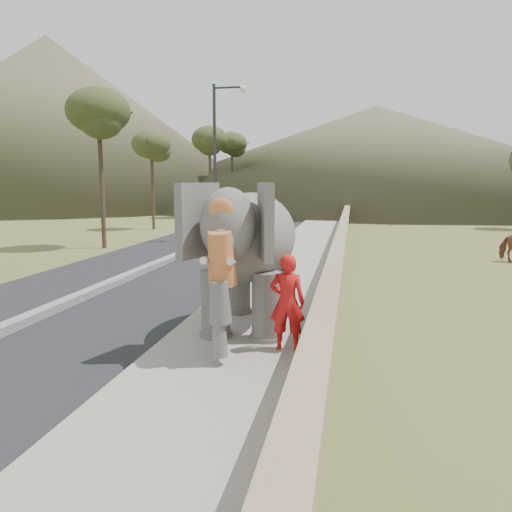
{
  "coord_description": "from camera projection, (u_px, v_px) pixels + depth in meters",
  "views": [
    {
      "loc": [
        2.05,
        -7.2,
        3.18
      ],
      "look_at": [
        0.2,
        2.37,
        1.7
      ],
      "focal_mm": 35.0,
      "sensor_mm": 36.0,
      "label": 1
    }
  ],
  "objects": [
    {
      "name": "ground",
      "position": [
        215.0,
        384.0,
        7.85
      ],
      "size": [
        160.0,
        160.0,
        0.0
      ],
      "primitive_type": "plane",
      "color": "olive",
      "rests_on": "ground"
    },
    {
      "name": "hill_far",
      "position": [
        374.0,
        154.0,
        73.81
      ],
      "size": [
        80.0,
        80.0,
        14.0
      ],
      "primitive_type": "cone",
      "color": "brown",
      "rests_on": "ground"
    },
    {
      "name": "parapet",
      "position": [
        339.0,
        258.0,
        17.16
      ],
      "size": [
        0.3,
        120.0,
        1.1
      ],
      "primitive_type": "cube",
      "color": "tan",
      "rests_on": "ground"
    },
    {
      "name": "signboard",
      "position": [
        223.0,
        211.0,
        25.56
      ],
      "size": [
        0.6,
        0.08,
        2.4
      ],
      "color": "#2D2D33",
      "rests_on": "ground"
    },
    {
      "name": "median",
      "position": [
        157.0,
        264.0,
        18.48
      ],
      "size": [
        0.35,
        120.0,
        0.22
      ],
      "primitive_type": "cube",
      "color": "black",
      "rests_on": "ground"
    },
    {
      "name": "motorcyclist",
      "position": [
        257.0,
        225.0,
        27.92
      ],
      "size": [
        1.41,
        1.84,
        1.86
      ],
      "color": "maroon",
      "rests_on": "ground"
    },
    {
      "name": "hill_left",
      "position": [
        51.0,
        121.0,
        66.72
      ],
      "size": [
        60.0,
        60.0,
        22.0
      ],
      "primitive_type": "cone",
      "color": "brown",
      "rests_on": "ground"
    },
    {
      "name": "walkway",
      "position": [
        292.0,
        270.0,
        17.54
      ],
      "size": [
        3.0,
        120.0,
        0.15
      ],
      "primitive_type": "cube",
      "color": "#9E9687",
      "rests_on": "ground"
    },
    {
      "name": "road",
      "position": [
        158.0,
        267.0,
        18.49
      ],
      "size": [
        7.0,
        120.0,
        0.03
      ],
      "primitive_type": "cube",
      "color": "black",
      "rests_on": "ground"
    },
    {
      "name": "trees",
      "position": [
        326.0,
        170.0,
        33.38
      ],
      "size": [
        48.2,
        42.84,
        8.63
      ],
      "color": "#473828",
      "rests_on": "ground"
    },
    {
      "name": "lamppost",
      "position": [
        221.0,
        147.0,
        25.54
      ],
      "size": [
        1.76,
        0.36,
        8.0
      ],
      "color": "#313035",
      "rests_on": "ground"
    },
    {
      "name": "elephant_and_man",
      "position": [
        252.0,
        257.0,
        10.34
      ],
      "size": [
        2.32,
        4.09,
        2.94
      ],
      "color": "slate",
      "rests_on": "ground"
    }
  ]
}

